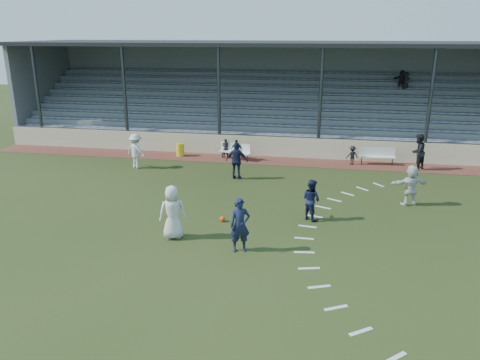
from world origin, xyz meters
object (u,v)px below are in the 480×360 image
Objects in this scene: player_white_lead at (173,212)px; trash_bin at (180,150)px; bench_right at (377,154)px; football at (223,219)px; bench_left at (235,150)px; player_navy_lead at (240,225)px; official at (418,152)px.

trash_bin is at bearing -96.56° from player_white_lead.
player_white_lead is at bearing -129.45° from bench_right.
football is at bearing -151.21° from player_white_lead.
player_white_lead is at bearing -71.97° from bench_left.
player_navy_lead is 13.87m from official.
player_navy_lead reaches higher than bench_right.
trash_bin is 13.38m from player_navy_lead.
trash_bin is 0.39× the size of player_white_lead.
football is (4.77, -9.56, -0.30)m from trash_bin.
player_navy_lead is (2.59, -0.61, -0.04)m from player_white_lead.
football is 2.82m from player_navy_lead.
trash_bin is (-11.55, -0.29, -0.18)m from bench_right.
official is at bearing -1.78° from trash_bin.
bench_left is 10.18m from official.
trash_bin is 0.40× the size of player_navy_lead.
bench_left is 8.15m from bench_right.
trash_bin is at bearing 96.37° from player_navy_lead.
bench_right reaches higher than trash_bin.
football is 0.11× the size of official.
official reaches higher than bench_left.
player_navy_lead is at bearing -118.90° from bench_right.
bench_left is 2.64× the size of trash_bin.
bench_right is at bearing 45.44° from player_navy_lead.
bench_right is 9.48× the size of football.
bench_right is at bearing -148.06° from player_white_lead.
bench_right is at bearing 1.42° from trash_bin.
football is (-6.78, -9.85, -0.48)m from bench_right.
player_navy_lead is at bearing -64.47° from football.
bench_left is 9.47× the size of football.
player_white_lead is (3.33, -11.38, 0.59)m from trash_bin.
player_white_lead is (-0.08, -11.26, 0.41)m from bench_left.
bench_right reaches higher than football.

